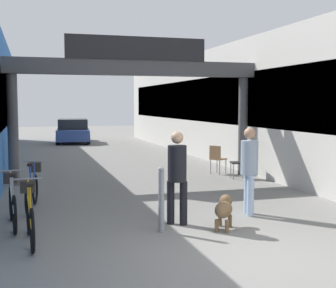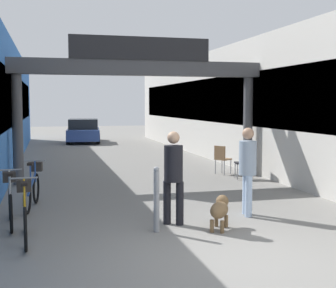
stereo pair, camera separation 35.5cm
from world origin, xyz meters
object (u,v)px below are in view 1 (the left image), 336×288
at_px(pedestrian_companion, 249,165).
at_px(cafe_chair_wood_farther, 217,157).
at_px(bicycle_orange_nearest, 30,214).
at_px(bicycle_silver_second, 12,202).
at_px(parked_car_blue, 73,131).
at_px(bollard_post_metal, 161,199).
at_px(cafe_chair_black_nearer, 241,160).
at_px(dog_on_leash, 224,209).
at_px(bicycle_blue_third, 32,188).
at_px(pedestrian_with_dog, 177,171).

relative_size(pedestrian_companion, cafe_chair_wood_farther, 1.94).
height_order(bicycle_orange_nearest, bicycle_silver_second, same).
xyz_separation_m(bicycle_orange_nearest, parked_car_blue, (2.34, 19.02, 0.21)).
bearing_deg(bicycle_silver_second, cafe_chair_wood_farther, 38.69).
height_order(bollard_post_metal, cafe_chair_black_nearer, bollard_post_metal).
height_order(bicycle_orange_nearest, cafe_chair_wood_farther, bicycle_orange_nearest).
bearing_deg(dog_on_leash, parked_car_blue, 92.79).
height_order(pedestrian_companion, bicycle_blue_third, pedestrian_companion).
distance_m(pedestrian_with_dog, cafe_chair_black_nearer, 5.58).
distance_m(bicycle_blue_third, cafe_chair_wood_farther, 6.46).
xyz_separation_m(pedestrian_with_dog, cafe_chair_black_nearer, (3.35, 4.44, -0.43)).
distance_m(bicycle_silver_second, bicycle_blue_third, 1.41).
height_order(pedestrian_companion, parked_car_blue, pedestrian_companion).
distance_m(cafe_chair_black_nearer, parked_car_blue, 14.68).
bearing_deg(bicycle_blue_third, bollard_post_metal, -50.05).
xyz_separation_m(cafe_chair_black_nearer, cafe_chair_wood_farther, (-0.33, 1.00, 0.00)).
height_order(pedestrian_with_dog, parked_car_blue, pedestrian_with_dog).
height_order(pedestrian_with_dog, cafe_chair_wood_farther, pedestrian_with_dog).
distance_m(dog_on_leash, parked_car_blue, 19.19).
height_order(pedestrian_companion, bollard_post_metal, pedestrian_companion).
xyz_separation_m(cafe_chair_wood_farther, parked_car_blue, (-3.24, 13.23, 0.10)).
relative_size(bicycle_silver_second, parked_car_blue, 0.41).
bearing_deg(dog_on_leash, bicycle_silver_second, 161.03).
distance_m(pedestrian_companion, bicycle_blue_third, 4.50).
relative_size(dog_on_leash, bollard_post_metal, 0.69).
xyz_separation_m(bicycle_orange_nearest, bollard_post_metal, (2.15, -0.06, 0.14)).
relative_size(pedestrian_companion, bollard_post_metal, 1.53).
xyz_separation_m(pedestrian_with_dog, bicycle_orange_nearest, (-2.56, -0.35, -0.53)).
xyz_separation_m(bicycle_blue_third, parked_car_blue, (2.28, 16.57, 0.21)).
height_order(pedestrian_with_dog, bicycle_orange_nearest, pedestrian_with_dog).
bearing_deg(bicycle_blue_third, bicycle_orange_nearest, -91.24).
xyz_separation_m(pedestrian_with_dog, bicycle_silver_second, (-2.86, 0.73, -0.53)).
bearing_deg(bicycle_silver_second, bicycle_blue_third, 75.49).
bearing_deg(dog_on_leash, bicycle_orange_nearest, 177.41).
xyz_separation_m(pedestrian_companion, bicycle_blue_third, (-4.09, 1.79, -0.55)).
bearing_deg(cafe_chair_black_nearer, bicycle_orange_nearest, -141.01).
distance_m(pedestrian_companion, bicycle_orange_nearest, 4.23).
height_order(pedestrian_companion, cafe_chair_wood_farther, pedestrian_companion).
bearing_deg(bicycle_blue_third, bicycle_silver_second, -104.51).
distance_m(pedestrian_with_dog, pedestrian_companion, 1.61).
height_order(bicycle_silver_second, bicycle_blue_third, same).
bearing_deg(cafe_chair_black_nearer, cafe_chair_wood_farther, 108.49).
distance_m(pedestrian_with_dog, bicycle_orange_nearest, 2.64).
relative_size(bicycle_orange_nearest, bollard_post_metal, 1.50).
bearing_deg(pedestrian_companion, cafe_chair_black_nearer, 66.81).
bearing_deg(parked_car_blue, bollard_post_metal, -90.55).
bearing_deg(bicycle_blue_third, dog_on_leash, -38.88).
bearing_deg(cafe_chair_black_nearer, dog_on_leash, -118.18).
distance_m(cafe_chair_black_nearer, cafe_chair_wood_farther, 1.05).
distance_m(bicycle_silver_second, parked_car_blue, 18.13).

